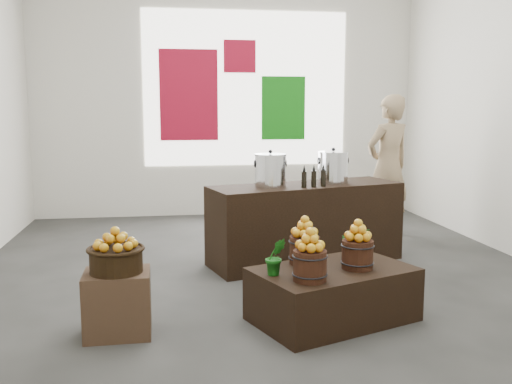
{
  "coord_description": "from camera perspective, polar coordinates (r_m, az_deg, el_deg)",
  "views": [
    {
      "loc": [
        -0.93,
        -5.56,
        1.73
      ],
      "look_at": [
        -0.14,
        -0.4,
        0.94
      ],
      "focal_mm": 40.0,
      "sensor_mm": 36.0,
      "label": 1
    }
  ],
  "objects": [
    {
      "name": "apple_bucket_front_left",
      "position": [
        4.31,
        5.4,
        -7.35
      ],
      "size": [
        0.25,
        0.25,
        0.23
      ],
      "primitive_type": "cylinder",
      "color": "#38180F",
      "rests_on": "display_table"
    },
    {
      "name": "back_wall",
      "position": [
        9.11,
        -2.92,
        10.26
      ],
      "size": [
        6.0,
        0.04,
        4.0
      ],
      "primitive_type": "cube",
      "color": "silver",
      "rests_on": "ground"
    },
    {
      "name": "apple_bucket_front_right",
      "position": [
        4.67,
        10.11,
        -6.17
      ],
      "size": [
        0.25,
        0.25,
        0.23
      ],
      "primitive_type": "cylinder",
      "color": "#38180F",
      "rests_on": "display_table"
    },
    {
      "name": "stock_pot_left",
      "position": [
        6.07,
        1.44,
        2.09
      ],
      "size": [
        0.33,
        0.33,
        0.33
      ],
      "primitive_type": "cylinder",
      "color": "silver",
      "rests_on": "counter"
    },
    {
      "name": "counter",
      "position": [
        6.37,
        4.99,
        -3.15
      ],
      "size": [
        2.25,
        1.23,
        0.88
      ],
      "primitive_type": "cube",
      "rotation": [
        0.0,
        0.0,
        0.27
      ],
      "color": "black",
      "rests_on": "ground"
    },
    {
      "name": "oil_cruets",
      "position": [
        6.09,
        6.04,
        1.65
      ],
      "size": [
        0.24,
        0.12,
        0.24
      ],
      "primitive_type": null,
      "rotation": [
        0.0,
        0.0,
        0.27
      ],
      "color": "black",
      "rests_on": "counter"
    },
    {
      "name": "wicker_basket",
      "position": [
        4.43,
        -13.82,
        -6.66
      ],
      "size": [
        0.39,
        0.39,
        0.18
      ],
      "primitive_type": "cylinder",
      "color": "black",
      "rests_on": "crate"
    },
    {
      "name": "deco_green_right",
      "position": [
        9.21,
        2.75,
        8.38
      ],
      "size": [
        0.7,
        0.04,
        1.0
      ],
      "primitive_type": "cube",
      "color": "#127111",
      "rests_on": "back_wall"
    },
    {
      "name": "crate",
      "position": [
        4.53,
        -13.66,
        -10.76
      ],
      "size": [
        0.5,
        0.41,
        0.49
      ],
      "primitive_type": "cube",
      "rotation": [
        0.0,
        0.0,
        0.02
      ],
      "color": "#4C3123",
      "rests_on": "ground"
    },
    {
      "name": "herb_garnish_right",
      "position": [
        4.96,
        9.89,
        -5.02
      ],
      "size": [
        0.27,
        0.24,
        0.28
      ],
      "primitive_type": "imported",
      "rotation": [
        0.0,
        0.0,
        -0.1
      ],
      "color": "#125813",
      "rests_on": "display_table"
    },
    {
      "name": "deco_red_left",
      "position": [
        9.04,
        -6.74,
        9.59
      ],
      "size": [
        0.9,
        0.04,
        1.4
      ],
      "primitive_type": "cube",
      "color": "maroon",
      "rests_on": "back_wall"
    },
    {
      "name": "deco_red_upper",
      "position": [
        9.13,
        -1.64,
        13.41
      ],
      "size": [
        0.5,
        0.04,
        0.5
      ],
      "primitive_type": "cube",
      "color": "maroon",
      "rests_on": "back_wall"
    },
    {
      "name": "shopper",
      "position": [
        7.78,
        13.06,
        2.54
      ],
      "size": [
        0.8,
        0.67,
        1.88
      ],
      "primitive_type": "imported",
      "rotation": [
        0.0,
        0.0,
        3.5
      ],
      "color": "#967D5B",
      "rests_on": "ground"
    },
    {
      "name": "back_opening",
      "position": [
        9.13,
        -1.01,
        10.27
      ],
      "size": [
        3.2,
        0.02,
        2.4
      ],
      "primitive_type": "cube",
      "color": "white",
      "rests_on": "back_wall"
    },
    {
      "name": "apples_in_bucket_front_right",
      "position": [
        4.63,
        10.17,
        -3.77
      ],
      "size": [
        0.19,
        0.19,
        0.17
      ],
      "primitive_type": null,
      "color": "#8D0C04",
      "rests_on": "apple_bucket_front_right"
    },
    {
      "name": "herb_garnish_left",
      "position": [
        4.42,
        1.97,
        -6.48
      ],
      "size": [
        0.17,
        0.14,
        0.29
      ],
      "primitive_type": "imported",
      "rotation": [
        0.0,
        0.0,
        0.09
      ],
      "color": "#125813",
      "rests_on": "display_table"
    },
    {
      "name": "ground",
      "position": [
        5.9,
        0.73,
        -8.47
      ],
      "size": [
        7.0,
        7.0,
        0.0
      ],
      "primitive_type": "plane",
      "color": "#3D3D3A",
      "rests_on": "ground"
    },
    {
      "name": "apples_in_bucket_rear",
      "position": [
        4.71,
        4.9,
        -3.45
      ],
      "size": [
        0.19,
        0.19,
        0.17
      ],
      "primitive_type": null,
      "color": "#8D0C04",
      "rests_on": "apple_bucket_rear"
    },
    {
      "name": "apple_bucket_rear",
      "position": [
        4.76,
        4.87,
        -5.81
      ],
      "size": [
        0.25,
        0.25,
        0.23
      ],
      "primitive_type": "cylinder",
      "color": "#38180F",
      "rests_on": "display_table"
    },
    {
      "name": "apples_in_basket",
      "position": [
        4.39,
        -13.9,
        -4.5
      ],
      "size": [
        0.31,
        0.31,
        0.16
      ],
      "primitive_type": null,
      "color": "#8D0C04",
      "rests_on": "wicker_basket"
    },
    {
      "name": "display_table",
      "position": [
        4.74,
        7.7,
        -10.09
      ],
      "size": [
        1.45,
        1.17,
        0.43
      ],
      "primitive_type": "cube",
      "rotation": [
        0.0,
        0.0,
        0.37
      ],
      "color": "black",
      "rests_on": "ground"
    },
    {
      "name": "apples_in_bucket_front_left",
      "position": [
        4.26,
        5.44,
        -4.76
      ],
      "size": [
        0.19,
        0.19,
        0.17
      ],
      "primitive_type": null,
      "color": "#8D0C04",
      "rests_on": "apple_bucket_front_left"
    },
    {
      "name": "stock_pot_center",
      "position": [
        6.44,
        7.71,
        2.39
      ],
      "size": [
        0.33,
        0.33,
        0.33
      ],
      "primitive_type": "cylinder",
      "color": "silver",
      "rests_on": "counter"
    }
  ]
}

